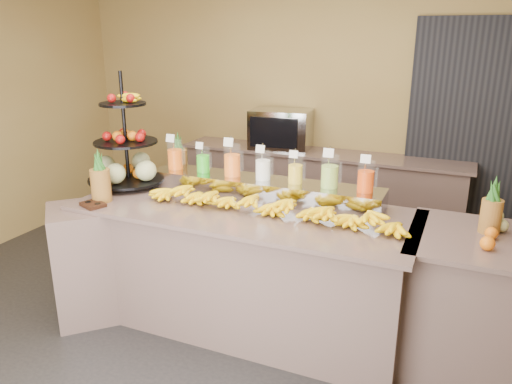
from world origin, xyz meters
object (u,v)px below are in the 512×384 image
Objects in this scene: pitcher_tray at (263,189)px; oven_warmer at (281,129)px; banana_heap at (270,203)px; fruit_stand at (131,157)px; condiment_caddy at (93,205)px.

oven_warmer is at bearing 106.25° from pitcher_tray.
banana_heap is at bearing -58.90° from pitcher_tray.
fruit_stand reaches higher than oven_warmer.
fruit_stand reaches higher than condiment_caddy.
banana_heap reaches higher than condiment_caddy.
oven_warmer is (-0.66, 1.96, 0.14)m from banana_heap.
condiment_caddy is (-1.07, -0.68, -0.06)m from pitcher_tray.
condiment_caddy is at bearing -102.38° from fruit_stand.
condiment_caddy is (-1.25, -0.39, -0.06)m from banana_heap.
banana_heap is 1.31m from condiment_caddy.
fruit_stand is 5.30× the size of condiment_caddy.
fruit_stand is 0.61m from condiment_caddy.
condiment_caddy is at bearing -109.96° from oven_warmer.
fruit_stand is at bearing -174.08° from pitcher_tray.
oven_warmer reaches higher than condiment_caddy.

